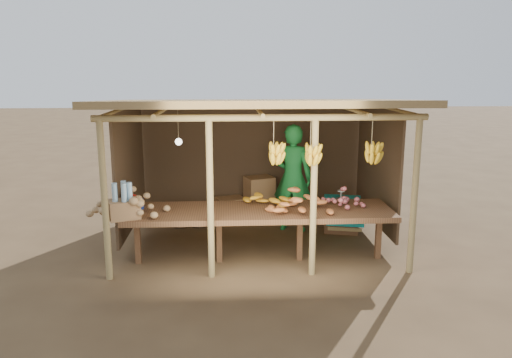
{
  "coord_description": "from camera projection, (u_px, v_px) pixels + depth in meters",
  "views": [
    {
      "loc": [
        -0.45,
        -8.0,
        2.82
      ],
      "look_at": [
        0.0,
        0.0,
        1.05
      ],
      "focal_mm": 35.0,
      "sensor_mm": 36.0,
      "label": 1
    }
  ],
  "objects": [
    {
      "name": "counter",
      "position": [
        260.0,
        213.0,
        7.35
      ],
      "size": [
        3.9,
        1.05,
        0.8
      ],
      "color": "brown",
      "rests_on": "ground"
    },
    {
      "name": "carton_stack",
      "position": [
        250.0,
        201.0,
        9.52
      ],
      "size": [
        1.17,
        0.56,
        0.8
      ],
      "color": "olive",
      "rests_on": "ground"
    },
    {
      "name": "banana_pile",
      "position": [
        269.0,
        194.0,
        7.53
      ],
      "size": [
        0.71,
        0.49,
        0.35
      ],
      "primitive_type": null,
      "rotation": [
        0.0,
        0.0,
        -0.16
      ],
      "color": "gold",
      "rests_on": "counter"
    },
    {
      "name": "sweet_potato_heap",
      "position": [
        299.0,
        199.0,
        7.23
      ],
      "size": [
        0.97,
        0.74,
        0.35
      ],
      "primitive_type": null,
      "rotation": [
        0.0,
        0.0,
        -0.28
      ],
      "color": "#C26932",
      "rests_on": "counter"
    },
    {
      "name": "vendor",
      "position": [
        293.0,
        178.0,
        8.75
      ],
      "size": [
        0.8,
        0.65,
        1.9
      ],
      "primitive_type": "imported",
      "rotation": [
        0.0,
        0.0,
        2.81
      ],
      "color": "#1A7831",
      "rests_on": "ground"
    },
    {
      "name": "tomato_basin",
      "position": [
        131.0,
        203.0,
        7.36
      ],
      "size": [
        0.38,
        0.38,
        0.2
      ],
      "rotation": [
        0.0,
        0.0,
        0.17
      ],
      "color": "navy",
      "rests_on": "counter"
    },
    {
      "name": "potato_heap",
      "position": [
        128.0,
        201.0,
        7.07
      ],
      "size": [
        1.23,
        0.97,
        0.37
      ],
      "primitive_type": null,
      "rotation": [
        0.0,
        0.0,
        0.34
      ],
      "color": "#A88256",
      "rests_on": "counter"
    },
    {
      "name": "ground",
      "position": [
        256.0,
        240.0,
        8.43
      ],
      "size": [
        60.0,
        60.0,
        0.0
      ],
      "primitive_type": "plane",
      "color": "brown",
      "rests_on": "ground"
    },
    {
      "name": "onion_heap",
      "position": [
        339.0,
        195.0,
        7.43
      ],
      "size": [
        0.91,
        0.75,
        0.36
      ],
      "primitive_type": null,
      "rotation": [
        0.0,
        0.0,
        -0.41
      ],
      "color": "#A65054",
      "rests_on": "counter"
    },
    {
      "name": "bottle_box",
      "position": [
        124.0,
        204.0,
        6.86
      ],
      "size": [
        0.5,
        0.45,
        0.52
      ],
      "color": "olive",
      "rests_on": "counter"
    },
    {
      "name": "burlap_sacks",
      "position": [
        189.0,
        215.0,
        9.08
      ],
      "size": [
        0.72,
        0.37,
        0.51
      ],
      "color": "#473321",
      "rests_on": "ground"
    },
    {
      "name": "tarp_crate",
      "position": [
        342.0,
        214.0,
        8.83
      ],
      "size": [
        0.75,
        0.69,
        0.77
      ],
      "color": "brown",
      "rests_on": "ground"
    },
    {
      "name": "stall_structure",
      "position": [
        261.0,
        126.0,
        8.04
      ],
      "size": [
        4.7,
        3.5,
        2.43
      ],
      "color": "#9F8652",
      "rests_on": "ground"
    }
  ]
}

